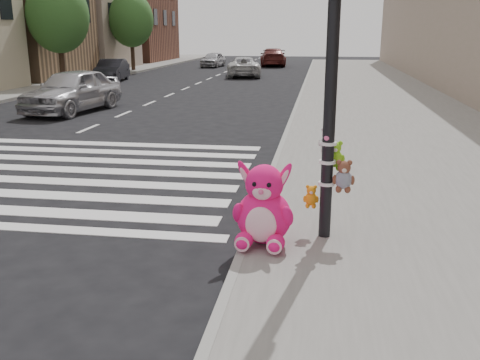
% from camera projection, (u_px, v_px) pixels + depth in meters
% --- Properties ---
extents(ground, '(120.00, 120.00, 0.00)m').
position_uv_depth(ground, '(93.00, 292.00, 6.08)').
color(ground, black).
rests_on(ground, ground).
extents(sidewalk_near, '(7.00, 80.00, 0.14)m').
position_uv_depth(sidewalk_near, '(411.00, 135.00, 14.86)').
color(sidewalk_near, slate).
rests_on(sidewalk_near, ground).
extents(sidewalk_far, '(6.00, 80.00, 0.14)m').
position_uv_depth(sidewalk_far, '(3.00, 88.00, 27.06)').
color(sidewalk_far, slate).
rests_on(sidewalk_far, ground).
extents(curb_edge, '(0.12, 80.00, 0.15)m').
position_uv_depth(curb_edge, '(287.00, 132.00, 15.36)').
color(curb_edge, gray).
rests_on(curb_edge, ground).
extents(bld_far_c, '(6.00, 8.00, 8.00)m').
position_uv_depth(bld_far_c, '(22.00, 12.00, 32.01)').
color(bld_far_c, '#8A6849').
rests_on(bld_far_c, ground).
extents(bld_far_d, '(6.00, 8.00, 10.00)m').
position_uv_depth(bld_far_d, '(85.00, 2.00, 40.31)').
color(bld_far_d, gray).
rests_on(bld_far_d, ground).
extents(bld_far_e, '(6.00, 10.00, 9.00)m').
position_uv_depth(bld_far_e, '(134.00, 13.00, 50.92)').
color(bld_far_e, brown).
rests_on(bld_far_e, ground).
extents(signal_pole, '(0.68, 0.50, 4.00)m').
position_uv_depth(signal_pole, '(332.00, 117.00, 6.95)').
color(signal_pole, black).
rests_on(signal_pole, sidewalk_near).
extents(tree_far_b, '(3.20, 3.20, 5.44)m').
position_uv_depth(tree_far_b, '(58.00, 16.00, 27.67)').
color(tree_far_b, '#382619').
rests_on(tree_far_b, sidewalk_far).
extents(tree_far_c, '(3.20, 3.20, 5.44)m').
position_uv_depth(tree_far_c, '(131.00, 20.00, 38.15)').
color(tree_far_c, '#382619').
rests_on(tree_far_c, sidewalk_far).
extents(pink_bunny, '(0.80, 0.86, 1.14)m').
position_uv_depth(pink_bunny, '(264.00, 210.00, 6.98)').
color(pink_bunny, '#FF1576').
rests_on(pink_bunny, sidewalk_near).
extents(red_teddy, '(0.17, 0.16, 0.21)m').
position_uv_depth(red_teddy, '(265.00, 230.00, 7.28)').
color(red_teddy, '#B5122D').
rests_on(red_teddy, sidewalk_near).
extents(car_silver_far, '(2.47, 4.82, 1.57)m').
position_uv_depth(car_silver_far, '(72.00, 90.00, 19.44)').
color(car_silver_far, '#B9B9BE').
rests_on(car_silver_far, ground).
extents(car_dark_far, '(1.95, 4.08, 1.29)m').
position_uv_depth(car_dark_far, '(112.00, 70.00, 31.46)').
color(car_dark_far, black).
rests_on(car_dark_far, ground).
extents(car_white_near, '(2.72, 4.77, 1.26)m').
position_uv_depth(car_white_near, '(244.00, 67.00, 34.76)').
color(car_white_near, silver).
rests_on(car_white_near, ground).
extents(car_maroon_near, '(2.71, 5.33, 1.48)m').
position_uv_depth(car_maroon_near, '(273.00, 57.00, 45.35)').
color(car_maroon_near, '#4E1916').
rests_on(car_maroon_near, ground).
extents(car_silver_deep, '(1.74, 3.72, 1.23)m').
position_uv_depth(car_silver_deep, '(213.00, 59.00, 44.15)').
color(car_silver_deep, '#B1B1B6').
rests_on(car_silver_deep, ground).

